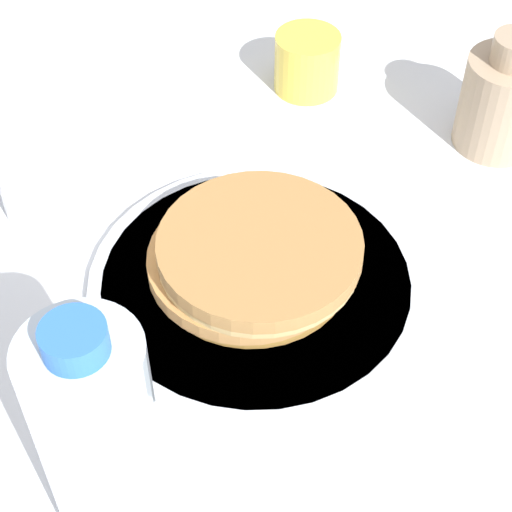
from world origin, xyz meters
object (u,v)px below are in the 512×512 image
at_px(juice_glass, 307,62).
at_px(water_bottle_mid, 101,443).
at_px(pancake_stack, 254,257).
at_px(cream_jug, 504,99).
at_px(water_bottle_near, 29,138).
at_px(plate, 256,282).

bearing_deg(juice_glass, water_bottle_mid, 76.95).
bearing_deg(pancake_stack, juice_glass, -97.39).
relative_size(juice_glass, cream_jug, 0.57).
bearing_deg(water_bottle_near, plate, 156.72).
height_order(plate, water_bottle_near, water_bottle_near).
bearing_deg(pancake_stack, plate, 161.66).
bearing_deg(juice_glass, pancake_stack, 82.61).
xyz_separation_m(cream_jug, water_bottle_near, (0.44, 0.12, 0.03)).
height_order(juice_glass, water_bottle_mid, water_bottle_mid).
bearing_deg(cream_jug, juice_glass, -22.45).
distance_m(plate, pancake_stack, 0.03).
relative_size(pancake_stack, cream_jug, 1.47).
relative_size(plate, pancake_stack, 1.60).
relative_size(juice_glass, water_bottle_mid, 0.33).
relative_size(plate, cream_jug, 2.35).
bearing_deg(water_bottle_mid, plate, -110.61).
xyz_separation_m(juice_glass, water_bottle_mid, (0.12, 0.51, 0.07)).
distance_m(pancake_stack, water_bottle_near, 0.23).
bearing_deg(water_bottle_mid, juice_glass, -103.05).
bearing_deg(water_bottle_mid, cream_jug, -125.98).
distance_m(cream_jug, water_bottle_mid, 0.53).
height_order(juice_glass, water_bottle_near, water_bottle_near).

